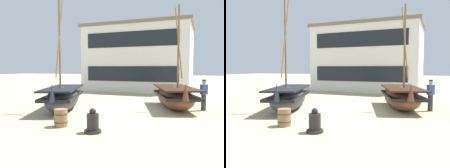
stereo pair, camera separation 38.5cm
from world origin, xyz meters
TOP-DOWN VIEW (x-y plane):
  - ground_plane at (0.00, 0.00)m, footprint 120.00×120.00m
  - fishing_boat_near_left at (3.31, 2.42)m, footprint 3.25×5.01m
  - fishing_boat_centre_large at (-2.31, -0.45)m, footprint 3.13×4.78m
  - fisherman_by_hull at (4.83, 2.28)m, footprint 0.42×0.40m
  - capstan_winch at (1.16, -3.72)m, footprint 0.62×0.62m
  - wooden_barrel at (-0.39, -3.43)m, footprint 0.56×0.56m
  - harbor_building_main at (-1.52, 12.77)m, footprint 10.82×7.19m

SIDE VIEW (x-z plane):
  - ground_plane at x=0.00m, z-range 0.00..0.00m
  - capstan_winch at x=1.16m, z-range -0.10..0.79m
  - wooden_barrel at x=-0.39m, z-range 0.00..0.70m
  - fishing_boat_near_left at x=3.31m, z-range -2.19..3.56m
  - fishing_boat_centre_large at x=-2.31m, z-range -2.37..3.78m
  - fisherman_by_hull at x=4.83m, z-range -0.01..1.68m
  - harbor_building_main at x=-1.52m, z-range 0.01..6.68m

